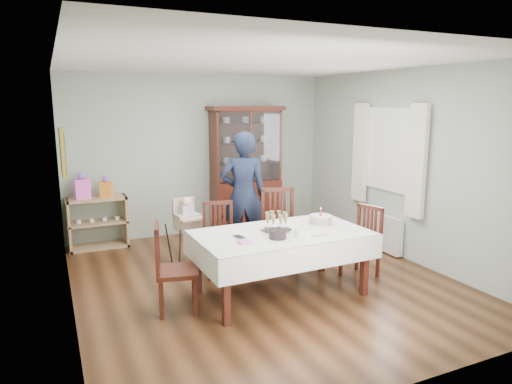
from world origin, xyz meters
TOP-DOWN VIEW (x-y plane):
  - floor at (0.00, 0.00)m, footprint 5.00×5.00m
  - room_shell at (0.00, 0.53)m, footprint 5.00×5.00m
  - dining_table at (0.01, -0.49)m, footprint 2.02×1.19m
  - china_cabinet at (0.75, 2.26)m, footprint 1.30×0.48m
  - sideboard at (-1.75, 2.28)m, footprint 0.90×0.38m
  - picture_frame at (-2.22, 0.80)m, footprint 0.04×0.48m
  - window at (2.22, 0.30)m, footprint 0.04×1.02m
  - curtain_left at (2.16, -0.32)m, footprint 0.07×0.30m
  - curtain_right at (2.16, 0.92)m, footprint 0.07×0.30m
  - radiator at (2.16, 0.30)m, footprint 0.10×0.80m
  - chair_far_left at (-0.41, 0.42)m, footprint 0.50×0.50m
  - chair_far_right at (0.43, 0.36)m, footprint 0.60×0.60m
  - chair_end_left at (-1.23, -0.41)m, footprint 0.53×0.53m
  - chair_end_right at (1.23, -0.40)m, footprint 0.51×0.51m
  - woman at (0.14, 0.95)m, footprint 0.77×0.63m
  - high_chair at (-0.70, 0.97)m, footprint 0.48×0.48m
  - champagne_tray at (-0.03, -0.44)m, footprint 0.37×0.37m
  - birthday_cake at (0.59, -0.41)m, footprint 0.32×0.32m
  - plate_stack_dark at (-0.14, -0.69)m, footprint 0.26×0.26m
  - plate_stack_white at (0.14, -0.76)m, footprint 0.26×0.26m
  - napkin_stack at (-0.54, -0.70)m, footprint 0.14×0.14m
  - cutlery at (-0.56, -0.49)m, footprint 0.14×0.18m
  - cake_knife at (0.31, -0.80)m, footprint 0.26×0.06m
  - gift_bag_pink at (-1.95, 2.26)m, footprint 0.24×0.18m
  - gift_bag_orange at (-1.60, 2.26)m, footprint 0.21×0.18m

SIDE VIEW (x-z plane):
  - floor at x=0.00m, z-range 0.00..0.00m
  - chair_end_right at x=1.23m, z-range -0.19..0.73m
  - chair_far_left at x=-0.41m, z-range -0.19..0.75m
  - chair_end_left at x=-1.23m, z-range -0.20..0.78m
  - radiator at x=2.16m, z-range 0.02..0.57m
  - chair_far_right at x=0.43m, z-range -0.22..0.85m
  - high_chair at x=-0.70m, z-range -0.11..0.86m
  - dining_table at x=0.01m, z-range 0.00..0.76m
  - sideboard at x=-1.75m, z-range 0.00..0.80m
  - cake_knife at x=0.31m, z-range 0.76..0.77m
  - cutlery at x=-0.56m, z-range 0.76..0.77m
  - napkin_stack at x=-0.54m, z-range 0.76..0.78m
  - plate_stack_white at x=0.14m, z-range 0.76..0.84m
  - plate_stack_dark at x=-0.14m, z-range 0.76..0.85m
  - birthday_cake at x=0.59m, z-range 0.71..0.93m
  - champagne_tray at x=-0.03m, z-range 0.72..0.94m
  - woman at x=0.14m, z-range 0.00..1.84m
  - gift_bag_orange at x=-1.60m, z-range 0.78..1.12m
  - gift_bag_pink at x=-1.95m, z-range 0.78..1.19m
  - china_cabinet at x=0.75m, z-range 0.04..2.21m
  - curtain_left at x=2.16m, z-range 0.67..2.23m
  - curtain_right at x=2.16m, z-range 0.67..2.23m
  - window at x=2.22m, z-range 0.94..2.16m
  - picture_frame at x=-2.22m, z-range 1.36..1.94m
  - room_shell at x=0.00m, z-range -0.80..4.20m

